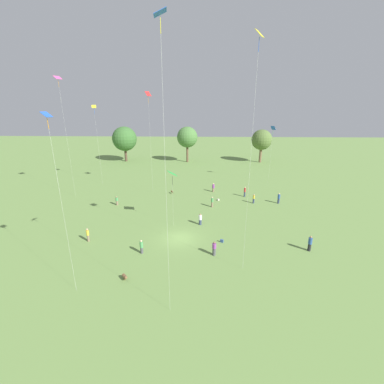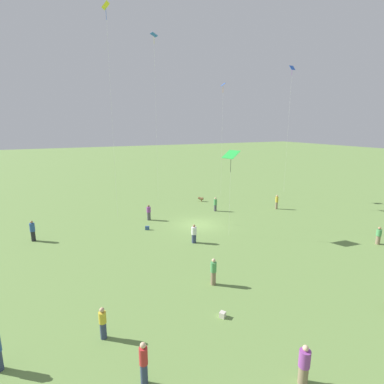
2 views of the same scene
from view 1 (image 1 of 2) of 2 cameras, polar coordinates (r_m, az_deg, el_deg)
ground_plane at (r=33.51m, az=-2.77°, el=-10.24°), size 240.00×240.00×0.00m
tree_0 at (r=82.21m, az=-14.77°, el=11.34°), size 7.33×7.33×10.57m
tree_1 at (r=78.50m, az=-1.06°, el=12.07°), size 6.17×6.17×10.61m
tree_2 at (r=80.82m, az=15.23°, el=11.10°), size 6.04×6.04×9.83m
person_0 at (r=47.17m, az=18.72°, el=-1.34°), size 0.58×0.58×1.87m
person_1 at (r=34.88m, az=-22.15°, el=-8.82°), size 0.48×0.48×1.77m
person_2 at (r=46.06m, az=13.55°, el=-1.46°), size 0.46×0.46×1.66m
person_3 at (r=36.78m, az=1.83°, el=-6.09°), size 0.50×0.50×1.68m
person_4 at (r=43.19m, az=4.51°, el=-2.22°), size 0.47×0.47×1.81m
person_5 at (r=29.76m, az=4.94°, el=-12.42°), size 0.64×0.64×1.70m
person_6 at (r=33.37m, az=24.73°, el=-10.36°), size 0.45×0.45×1.90m
person_7 at (r=45.81m, az=-16.35°, el=-1.89°), size 0.48×0.48×1.58m
person_8 at (r=30.56m, az=-11.16°, el=-11.83°), size 0.52×0.52×1.69m
person_9 at (r=51.01m, az=4.76°, el=0.97°), size 0.56×0.56×1.76m
person_10 at (r=49.02m, az=11.64°, el=0.07°), size 0.47×0.47×1.92m
kite_0 at (r=23.82m, az=14.45°, el=27.05°), size 0.92×1.00×21.80m
kite_2 at (r=57.97m, az=17.55°, el=13.00°), size 1.11×1.16×12.31m
kite_3 at (r=22.39m, az=-29.12°, el=11.56°), size 0.68×0.76×15.71m
kite_4 at (r=17.62m, az=-6.88°, el=29.84°), size 0.86×0.92×21.35m
kite_5 at (r=48.85m, az=-9.69°, el=19.71°), size 1.12×1.22×18.68m
kite_6 at (r=51.09m, az=-27.52°, el=20.54°), size 1.39×1.43×20.95m
kite_7 at (r=34.49m, az=-4.41°, el=3.94°), size 1.49×1.59×7.94m
kite_8 at (r=57.49m, az=-20.87°, el=16.38°), size 1.03×0.93×16.46m
dog_0 at (r=26.95m, az=-14.70°, el=-17.76°), size 0.67×0.72×0.60m
dog_1 at (r=50.10m, az=-4.47°, el=0.10°), size 0.58×0.80×0.57m
picnic_bag_0 at (r=32.70m, az=6.64°, el=-10.75°), size 0.43×0.35×0.38m
picnic_bag_1 at (r=46.51m, az=5.85°, el=-1.72°), size 0.42×0.42×0.31m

